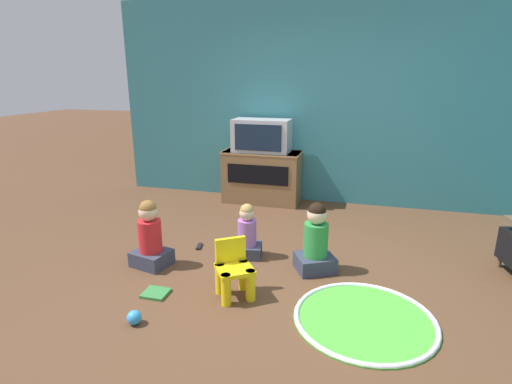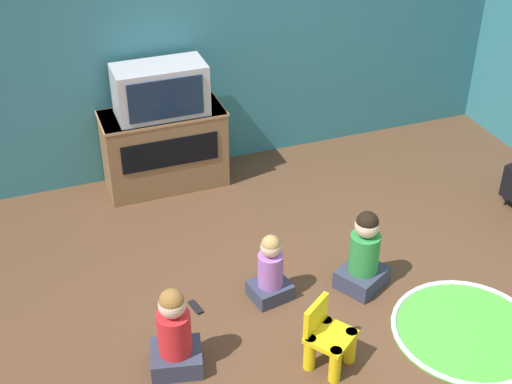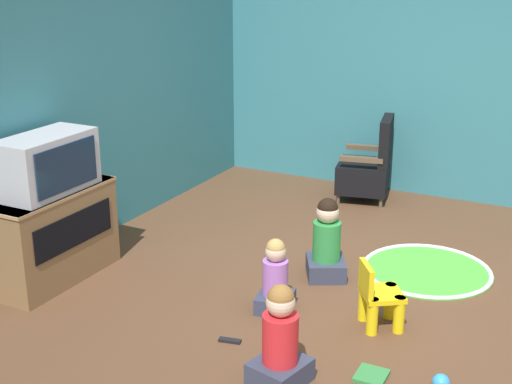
{
  "view_description": "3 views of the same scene",
  "coord_description": "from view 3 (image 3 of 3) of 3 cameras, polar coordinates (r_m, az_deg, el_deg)",
  "views": [
    {
      "loc": [
        0.57,
        -3.13,
        1.74
      ],
      "look_at": [
        -0.45,
        0.5,
        0.63
      ],
      "focal_mm": 28.0,
      "sensor_mm": 36.0,
      "label": 1
    },
    {
      "loc": [
        -1.97,
        -3.33,
        3.49
      ],
      "look_at": [
        -0.46,
        0.75,
        0.68
      ],
      "focal_mm": 50.0,
      "sensor_mm": 36.0,
      "label": 2
    },
    {
      "loc": [
        -4.66,
        -1.63,
        2.45
      ],
      "look_at": [
        -0.28,
        0.63,
        0.79
      ],
      "focal_mm": 50.0,
      "sensor_mm": 36.0,
      "label": 3
    }
  ],
  "objects": [
    {
      "name": "book",
      "position": [
        4.52,
        9.22,
        -14.3
      ],
      "size": [
        0.2,
        0.19,
        0.02
      ],
      "rotation": [
        0.0,
        0.0,
        0.02
      ],
      "color": "#337F3D",
      "rests_on": "ground_plane"
    },
    {
      "name": "child_watching_center",
      "position": [
        5.12,
        1.56,
        -7.02
      ],
      "size": [
        0.32,
        0.29,
        0.55
      ],
      "rotation": [
        0.0,
        0.0,
        0.18
      ],
      "color": "#33384C",
      "rests_on": "ground_plane"
    },
    {
      "name": "remote_control",
      "position": [
        4.83,
        -2.1,
        -11.79
      ],
      "size": [
        0.07,
        0.16,
        0.02
      ],
      "rotation": [
        0.0,
        0.0,
        1.78
      ],
      "color": "black",
      "rests_on": "ground_plane"
    },
    {
      "name": "child_watching_left",
      "position": [
        4.29,
        1.95,
        -11.85
      ],
      "size": [
        0.38,
        0.35,
        0.64
      ],
      "rotation": [
        0.0,
        0.0,
        -0.22
      ],
      "color": "#33384C",
      "rests_on": "ground_plane"
    },
    {
      "name": "black_armchair",
      "position": [
        7.45,
        8.96,
        1.92
      ],
      "size": [
        0.63,
        0.62,
        0.88
      ],
      "rotation": [
        0.0,
        0.0,
        3.35
      ],
      "color": "brown",
      "rests_on": "ground_plane"
    },
    {
      "name": "ground_plane",
      "position": [
        5.51,
        7.23,
        -7.95
      ],
      "size": [
        30.0,
        30.0,
        0.0
      ],
      "primitive_type": "plane",
      "color": "brown"
    },
    {
      "name": "wall_right",
      "position": [
        7.49,
        16.58,
        9.67
      ],
      "size": [
        0.12,
        5.51,
        2.77
      ],
      "color": "teal",
      "rests_on": "ground_plane"
    },
    {
      "name": "child_watching_right",
      "position": [
        5.64,
        5.67,
        -4.1
      ],
      "size": [
        0.43,
        0.42,
        0.66
      ],
      "rotation": [
        0.0,
        0.0,
        0.49
      ],
      "color": "#33384C",
      "rests_on": "ground_plane"
    },
    {
      "name": "play_mat",
      "position": [
        5.97,
        13.48,
        -6.09
      ],
      "size": [
        1.05,
        1.05,
        0.04
      ],
      "color": "green",
      "rests_on": "ground_plane"
    },
    {
      "name": "toy_ball",
      "position": [
        4.47,
        14.58,
        -14.54
      ],
      "size": [
        0.11,
        0.11,
        0.11
      ],
      "color": "#3399E5",
      "rests_on": "ground_plane"
    },
    {
      "name": "wall_back",
      "position": [
        6.17,
        -14.83,
        8.05
      ],
      "size": [
        5.68,
        0.12,
        2.77
      ],
      "color": "teal",
      "rests_on": "ground_plane"
    },
    {
      "name": "television",
      "position": [
        5.58,
        -16.37,
        2.19
      ],
      "size": [
        0.77,
        0.4,
        0.44
      ],
      "color": "#B7B7BC",
      "rests_on": "tv_cabinet"
    },
    {
      "name": "yellow_kid_chair",
      "position": [
        5.0,
        9.8,
        -8.5
      ],
      "size": [
        0.38,
        0.38,
        0.47
      ],
      "rotation": [
        0.0,
        0.0,
        0.61
      ],
      "color": "yellow",
      "rests_on": "ground_plane"
    },
    {
      "name": "tv_cabinet",
      "position": [
        5.77,
        -16.02,
        -3.24
      ],
      "size": [
        1.08,
        0.48,
        0.73
      ],
      "color": "brown",
      "rests_on": "ground_plane"
    }
  ]
}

